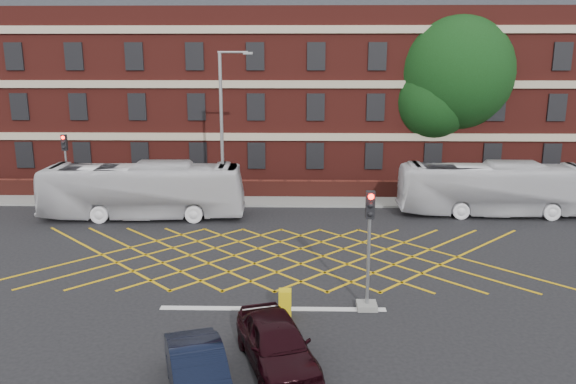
{
  "coord_description": "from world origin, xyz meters",
  "views": [
    {
      "loc": [
        0.91,
        -21.85,
        8.61
      ],
      "look_at": [
        0.44,
        1.5,
        3.08
      ],
      "focal_mm": 35.0,
      "sensor_mm": 36.0,
      "label": 1
    }
  ],
  "objects_px": {
    "bus_right": "(495,189)",
    "direction_signs": "(57,183)",
    "bus_left": "(143,190)",
    "car_maroon": "(276,343)",
    "traffic_light_far": "(67,176)",
    "utility_cabinet": "(285,304)",
    "deciduous_tree": "(451,81)",
    "car_navy": "(199,375)",
    "street_lamp": "(224,161)",
    "traffic_light_near": "(368,262)"
  },
  "relations": [
    {
      "from": "bus_right",
      "to": "direction_signs",
      "type": "bearing_deg",
      "value": 88.48
    },
    {
      "from": "bus_left",
      "to": "bus_right",
      "type": "xyz_separation_m",
      "value": [
        19.67,
        1.01,
        -0.05
      ]
    },
    {
      "from": "direction_signs",
      "to": "car_maroon",
      "type": "bearing_deg",
      "value": -52.21
    },
    {
      "from": "traffic_light_far",
      "to": "utility_cabinet",
      "type": "bearing_deg",
      "value": -48.13
    },
    {
      "from": "deciduous_tree",
      "to": "direction_signs",
      "type": "xyz_separation_m",
      "value": [
        -25.02,
        -7.14,
        -5.78
      ]
    },
    {
      "from": "bus_left",
      "to": "traffic_light_far",
      "type": "xyz_separation_m",
      "value": [
        -5.32,
        2.74,
        0.22
      ]
    },
    {
      "from": "car_navy",
      "to": "utility_cabinet",
      "type": "distance_m",
      "value": 5.19
    },
    {
      "from": "bus_left",
      "to": "street_lamp",
      "type": "distance_m",
      "value": 4.75
    },
    {
      "from": "traffic_light_far",
      "to": "deciduous_tree",
      "type": "bearing_deg",
      "value": 15.76
    },
    {
      "from": "car_navy",
      "to": "traffic_light_far",
      "type": "xyz_separation_m",
      "value": [
        -11.36,
        19.78,
        1.1
      ]
    },
    {
      "from": "car_navy",
      "to": "car_maroon",
      "type": "xyz_separation_m",
      "value": [
        1.95,
        1.6,
        0.06
      ]
    },
    {
      "from": "deciduous_tree",
      "to": "traffic_light_far",
      "type": "bearing_deg",
      "value": -164.24
    },
    {
      "from": "deciduous_tree",
      "to": "car_navy",
      "type": "bearing_deg",
      "value": -116.1
    },
    {
      "from": "car_maroon",
      "to": "utility_cabinet",
      "type": "xyz_separation_m",
      "value": [
        0.17,
        3.13,
        -0.23
      ]
    },
    {
      "from": "car_maroon",
      "to": "traffic_light_near",
      "type": "height_order",
      "value": "traffic_light_near"
    },
    {
      "from": "deciduous_tree",
      "to": "street_lamp",
      "type": "relative_size",
      "value": 1.32
    },
    {
      "from": "bus_left",
      "to": "car_maroon",
      "type": "distance_m",
      "value": 17.41
    },
    {
      "from": "car_navy",
      "to": "bus_left",
      "type": "bearing_deg",
      "value": 91.32
    },
    {
      "from": "bus_left",
      "to": "utility_cabinet",
      "type": "distance_m",
      "value": 14.81
    },
    {
      "from": "car_navy",
      "to": "deciduous_tree",
      "type": "relative_size",
      "value": 0.34
    },
    {
      "from": "street_lamp",
      "to": "traffic_light_near",
      "type": "bearing_deg",
      "value": -61.22
    },
    {
      "from": "bus_left",
      "to": "direction_signs",
      "type": "xyz_separation_m",
      "value": [
        -5.91,
        2.49,
        -0.17
      ]
    },
    {
      "from": "bus_left",
      "to": "direction_signs",
      "type": "distance_m",
      "value": 6.41
    },
    {
      "from": "traffic_light_far",
      "to": "car_maroon",
      "type": "bearing_deg",
      "value": -53.78
    },
    {
      "from": "utility_cabinet",
      "to": "traffic_light_far",
      "type": "bearing_deg",
      "value": 131.87
    },
    {
      "from": "bus_right",
      "to": "traffic_light_far",
      "type": "height_order",
      "value": "traffic_light_far"
    },
    {
      "from": "car_maroon",
      "to": "traffic_light_near",
      "type": "xyz_separation_m",
      "value": [
        3.05,
        3.88,
        1.04
      ]
    },
    {
      "from": "traffic_light_near",
      "to": "traffic_light_far",
      "type": "xyz_separation_m",
      "value": [
        -16.36,
        14.3,
        0.0
      ]
    },
    {
      "from": "street_lamp",
      "to": "utility_cabinet",
      "type": "height_order",
      "value": "street_lamp"
    },
    {
      "from": "car_maroon",
      "to": "traffic_light_far",
      "type": "bearing_deg",
      "value": 108.08
    },
    {
      "from": "bus_left",
      "to": "bus_right",
      "type": "relative_size",
      "value": 1.03
    },
    {
      "from": "bus_right",
      "to": "direction_signs",
      "type": "distance_m",
      "value": 25.62
    },
    {
      "from": "bus_right",
      "to": "traffic_light_far",
      "type": "distance_m",
      "value": 25.04
    },
    {
      "from": "direction_signs",
      "to": "car_navy",
      "type": "bearing_deg",
      "value": -58.54
    },
    {
      "from": "deciduous_tree",
      "to": "traffic_light_near",
      "type": "distance_m",
      "value": 23.31
    },
    {
      "from": "traffic_light_near",
      "to": "direction_signs",
      "type": "bearing_deg",
      "value": 140.34
    },
    {
      "from": "bus_right",
      "to": "traffic_light_near",
      "type": "relative_size",
      "value": 2.51
    },
    {
      "from": "traffic_light_near",
      "to": "utility_cabinet",
      "type": "height_order",
      "value": "traffic_light_near"
    },
    {
      "from": "bus_right",
      "to": "direction_signs",
      "type": "height_order",
      "value": "bus_right"
    },
    {
      "from": "traffic_light_near",
      "to": "traffic_light_far",
      "type": "bearing_deg",
      "value": 138.85
    },
    {
      "from": "bus_left",
      "to": "street_lamp",
      "type": "bearing_deg",
      "value": -86.48
    },
    {
      "from": "deciduous_tree",
      "to": "traffic_light_far",
      "type": "relative_size",
      "value": 2.78
    },
    {
      "from": "deciduous_tree",
      "to": "traffic_light_near",
      "type": "bearing_deg",
      "value": -110.84
    },
    {
      "from": "car_maroon",
      "to": "traffic_light_far",
      "type": "relative_size",
      "value": 1.0
    },
    {
      "from": "car_navy",
      "to": "traffic_light_far",
      "type": "relative_size",
      "value": 0.95
    },
    {
      "from": "car_navy",
      "to": "street_lamp",
      "type": "height_order",
      "value": "street_lamp"
    },
    {
      "from": "bus_left",
      "to": "traffic_light_near",
      "type": "distance_m",
      "value": 15.99
    },
    {
      "from": "bus_right",
      "to": "traffic_light_far",
      "type": "xyz_separation_m",
      "value": [
        -24.98,
        1.73,
        0.27
      ]
    },
    {
      "from": "car_navy",
      "to": "direction_signs",
      "type": "bearing_deg",
      "value": 103.25
    },
    {
      "from": "traffic_light_near",
      "to": "street_lamp",
      "type": "bearing_deg",
      "value": 118.78
    }
  ]
}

